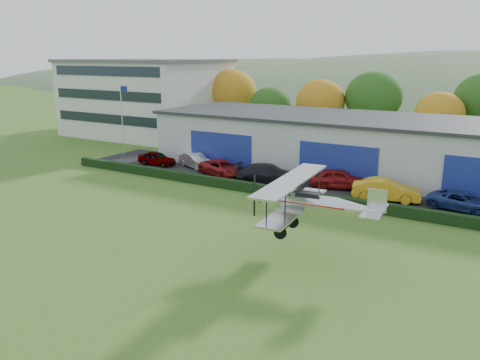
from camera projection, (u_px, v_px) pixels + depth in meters
The scene contains 16 objects.
ground at pixel (106, 262), 26.44m from camera, with size 300.00×300.00×0.00m, color #426620.
apron at pixel (310, 184), 42.33m from camera, with size 48.00×9.00×0.05m, color black.
hedge at pixel (286, 193), 38.26m from camera, with size 46.00×0.60×0.80m, color black.
hangar at pixel (360, 144), 46.45m from camera, with size 40.60×12.60×5.30m.
office_block at pixel (146, 97), 68.18m from camera, with size 20.60×15.60×10.40m.
flagpole at pixel (123, 113), 53.45m from camera, with size 1.05×0.10×8.00m.
tree_belt at pixel (360, 101), 58.27m from camera, with size 75.70×13.22×10.12m.
distant_hills at pixel (442, 136), 147.86m from camera, with size 430.00×196.00×56.00m.
car_0 at pixel (157, 158), 49.51m from camera, with size 1.61×4.01×1.37m, color gray.
car_1 at pixel (196, 161), 48.31m from camera, with size 1.54×4.41×1.45m, color silver.
car_2 at pixel (223, 168), 45.10m from camera, with size 2.42×5.26×1.46m, color maroon.
car_3 at pixel (269, 174), 42.52m from camera, with size 2.34×5.75×1.67m, color black.
car_4 at pixel (339, 179), 40.74m from camera, with size 1.98×4.92×1.68m, color maroon.
car_5 at pixel (386, 190), 37.34m from camera, with size 1.77×5.09×1.68m, color gold.
car_6 at pixel (462, 201), 35.01m from camera, with size 2.20×4.78×1.33m, color navy.
biplane at pixel (310, 201), 26.09m from camera, with size 7.31×8.39×3.13m.
Camera 1 is at (18.95, -17.15, 10.93)m, focal length 36.40 mm.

